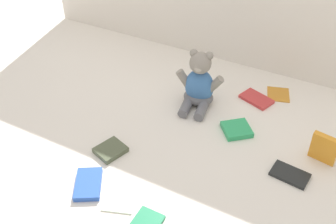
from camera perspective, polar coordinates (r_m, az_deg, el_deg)
ground_plane at (r=1.48m, az=1.58°, el=-0.80°), size 3.20×3.20×0.00m
teddy_bear at (r=1.50m, az=4.46°, el=3.88°), size 0.19×0.18×0.23m
book_case_0 at (r=1.60m, az=12.58°, el=1.84°), size 0.14×0.11×0.01m
book_case_1 at (r=1.37m, az=21.51°, el=-4.91°), size 0.09×0.04×0.11m
book_case_2 at (r=1.65m, az=15.57°, el=2.51°), size 0.11×0.12×0.01m
book_case_3 at (r=1.35m, az=-8.26°, el=-5.43°), size 0.11×0.11×0.02m
book_case_4 at (r=1.43m, az=9.83°, el=-2.48°), size 0.13×0.13×0.02m
book_case_5 at (r=1.21m, az=-6.95°, el=-12.38°), size 0.12×0.12×0.01m
book_case_6 at (r=1.26m, az=-11.39°, el=-10.11°), size 0.13×0.14×0.02m
book_case_7 at (r=1.32m, az=17.11°, el=-8.58°), size 0.12×0.08×0.01m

